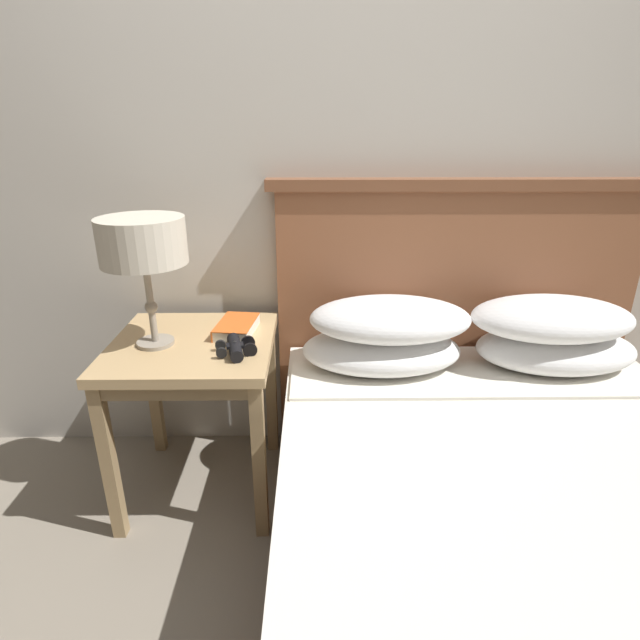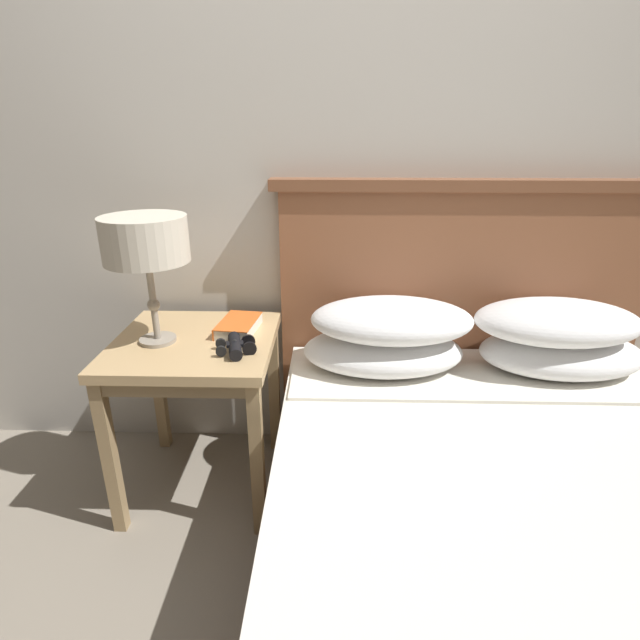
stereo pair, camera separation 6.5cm
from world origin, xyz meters
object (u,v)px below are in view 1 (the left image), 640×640
(bed, at_px, (522,529))
(book_on_nightstand, at_px, (236,327))
(table_lamp, at_px, (143,244))
(binoculars_pair, at_px, (236,347))
(nightstand, at_px, (194,363))

(bed, distance_m, book_on_nightstand, 1.15)
(bed, distance_m, table_lamp, 1.46)
(table_lamp, relative_size, binoculars_pair, 2.74)
(nightstand, distance_m, table_lamp, 0.47)
(nightstand, xyz_separation_m, binoculars_pair, (0.17, -0.10, 0.11))
(nightstand, distance_m, book_on_nightstand, 0.20)
(bed, xyz_separation_m, binoculars_pair, (-0.86, 0.46, 0.36))
(book_on_nightstand, height_order, binoculars_pair, binoculars_pair)
(nightstand, xyz_separation_m, table_lamp, (-0.12, -0.02, 0.45))
(nightstand, relative_size, bed, 0.32)
(book_on_nightstand, bearing_deg, table_lamp, -158.72)
(table_lamp, bearing_deg, book_on_nightstand, 21.28)
(bed, xyz_separation_m, book_on_nightstand, (-0.88, 0.65, 0.36))
(nightstand, relative_size, binoculars_pair, 3.91)
(nightstand, height_order, binoculars_pair, binoculars_pair)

